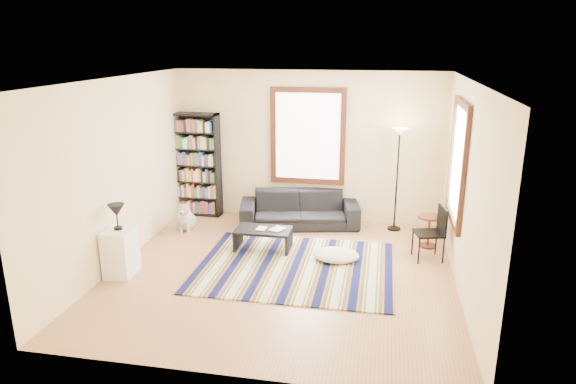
% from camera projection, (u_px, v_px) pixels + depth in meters
% --- Properties ---
extents(floor, '(5.00, 5.00, 0.10)m').
position_uv_depth(floor, '(282.00, 275.00, 7.63)').
color(floor, '#B67953').
rests_on(floor, ground).
extents(ceiling, '(5.00, 5.00, 0.10)m').
position_uv_depth(ceiling, '(281.00, 76.00, 6.80)').
color(ceiling, white).
rests_on(ceiling, floor).
extents(wall_back, '(5.00, 0.10, 2.80)m').
position_uv_depth(wall_back, '(308.00, 146.00, 9.62)').
color(wall_back, beige).
rests_on(wall_back, floor).
extents(wall_front, '(5.00, 0.10, 2.80)m').
position_uv_depth(wall_front, '(228.00, 252.00, 4.81)').
color(wall_front, beige).
rests_on(wall_front, floor).
extents(wall_left, '(0.10, 5.00, 2.80)m').
position_uv_depth(wall_left, '(115.00, 173.00, 7.67)').
color(wall_left, beige).
rests_on(wall_left, floor).
extents(wall_right, '(0.10, 5.00, 2.80)m').
position_uv_depth(wall_right, '(471.00, 191.00, 6.76)').
color(wall_right, beige).
rests_on(wall_right, floor).
extents(window_back, '(1.20, 0.06, 1.60)m').
position_uv_depth(window_back, '(308.00, 136.00, 9.49)').
color(window_back, white).
rests_on(window_back, wall_back).
extents(window_right, '(0.06, 1.20, 1.60)m').
position_uv_depth(window_right, '(458.00, 162.00, 7.47)').
color(window_right, white).
rests_on(window_right, wall_right).
extents(rug, '(2.96, 2.37, 0.02)m').
position_uv_depth(rug, '(295.00, 266.00, 7.79)').
color(rug, '#0C103F').
rests_on(rug, floor).
extents(sofa, '(1.26, 2.29, 0.63)m').
position_uv_depth(sofa, '(299.00, 209.00, 9.47)').
color(sofa, black).
rests_on(sofa, floor).
extents(bookshelf, '(0.90, 0.30, 2.00)m').
position_uv_depth(bookshelf, '(197.00, 165.00, 9.89)').
color(bookshelf, black).
rests_on(bookshelf, floor).
extents(coffee_table, '(0.99, 0.69, 0.36)m').
position_uv_depth(coffee_table, '(263.00, 239.00, 8.39)').
color(coffee_table, black).
rests_on(coffee_table, floor).
extents(book_a, '(0.17, 0.22, 0.02)m').
position_uv_depth(book_a, '(257.00, 228.00, 8.36)').
color(book_a, beige).
rests_on(book_a, coffee_table).
extents(book_b, '(0.28, 0.31, 0.02)m').
position_uv_depth(book_b, '(273.00, 228.00, 8.36)').
color(book_b, beige).
rests_on(book_b, coffee_table).
extents(floor_cushion, '(0.88, 0.79, 0.18)m').
position_uv_depth(floor_cushion, '(336.00, 255.00, 8.00)').
color(floor_cushion, beige).
rests_on(floor_cushion, floor).
extents(floor_lamp, '(0.38, 0.38, 1.86)m').
position_uv_depth(floor_lamp, '(397.00, 180.00, 9.08)').
color(floor_lamp, black).
rests_on(floor_lamp, floor).
extents(side_table, '(0.45, 0.45, 0.54)m').
position_uv_depth(side_table, '(429.00, 231.00, 8.49)').
color(side_table, '#421A10').
rests_on(side_table, floor).
extents(folding_chair, '(0.50, 0.48, 0.86)m').
position_uv_depth(folding_chair, '(429.00, 233.00, 7.96)').
color(folding_chair, black).
rests_on(folding_chair, floor).
extents(white_cabinet, '(0.41, 0.52, 0.70)m').
position_uv_depth(white_cabinet, '(120.00, 252.00, 7.46)').
color(white_cabinet, white).
rests_on(white_cabinet, floor).
extents(table_lamp, '(0.31, 0.31, 0.38)m').
position_uv_depth(table_lamp, '(117.00, 217.00, 7.31)').
color(table_lamp, black).
rests_on(table_lamp, white_cabinet).
extents(dog, '(0.46, 0.59, 0.54)m').
position_uv_depth(dog, '(186.00, 216.00, 9.25)').
color(dog, '#B2B2B2').
rests_on(dog, floor).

